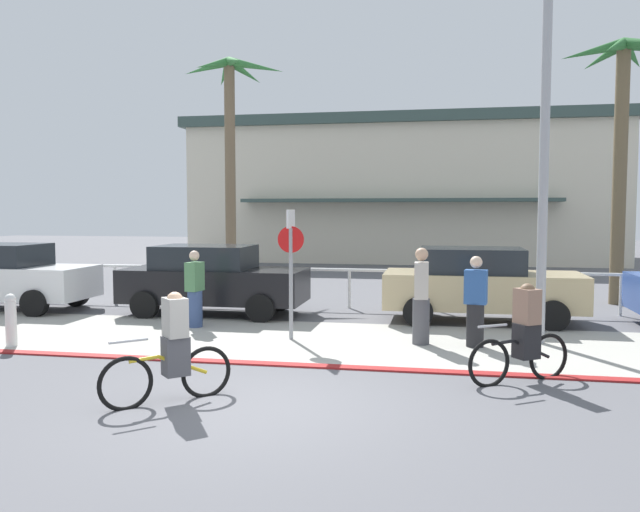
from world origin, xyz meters
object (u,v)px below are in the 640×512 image
(car_white_0, at_px, (4,276))
(pedestrian_1, at_px, (195,292))
(pedestrian_2, at_px, (421,300))
(cyclist_black_0, at_px, (524,335))
(bollard_0, at_px, (11,320))
(streetlight_curb, at_px, (547,115))
(palm_tree_1, at_px, (231,121))
(cyclist_yellow_1, at_px, (172,350))
(pedestrian_0, at_px, (475,305))
(car_tan_2, at_px, (480,284))
(car_black_1, at_px, (213,279))
(stop_sign_bike_lane, at_px, (291,255))
(palm_tree_2, at_px, (621,112))

(car_white_0, relative_size, pedestrian_1, 2.62)
(pedestrian_1, bearing_deg, pedestrian_2, -10.44)
(cyclist_black_0, bearing_deg, bollard_0, 175.29)
(bollard_0, height_order, streetlight_curb, streetlight_curb)
(palm_tree_1, bearing_deg, bollard_0, -94.36)
(cyclist_black_0, xyz_separation_m, cyclist_yellow_1, (-4.72, -1.90, 0.00))
(streetlight_curb, xyz_separation_m, car_white_0, (-12.85, 2.09, -3.41))
(streetlight_curb, bearing_deg, bollard_0, -168.98)
(car_white_0, relative_size, pedestrian_0, 2.58)
(car_tan_2, bearing_deg, pedestrian_0, -94.75)
(palm_tree_1, xyz_separation_m, pedestrian_1, (1.83, -7.99, -4.80))
(bollard_0, distance_m, car_black_1, 4.88)
(stop_sign_bike_lane, height_order, palm_tree_2, palm_tree_2)
(palm_tree_2, bearing_deg, bollard_0, -147.70)
(pedestrian_2, bearing_deg, bollard_0, -168.01)
(streetlight_curb, xyz_separation_m, palm_tree_1, (-8.93, 8.58, 1.30))
(car_black_1, bearing_deg, pedestrian_0, -23.87)
(bollard_0, bearing_deg, car_tan_2, 26.71)
(bollard_0, bearing_deg, pedestrian_0, 10.31)
(car_white_0, relative_size, car_black_1, 1.00)
(palm_tree_1, bearing_deg, car_tan_2, -37.49)
(bollard_0, relative_size, streetlight_curb, 0.13)
(palm_tree_1, xyz_separation_m, cyclist_yellow_1, (3.56, -13.13, -4.88))
(cyclist_black_0, bearing_deg, stop_sign_bike_lane, 150.35)
(bollard_0, xyz_separation_m, car_black_1, (2.39, 4.25, 0.35))
(cyclist_black_0, distance_m, cyclist_yellow_1, 5.09)
(streetlight_curb, xyz_separation_m, car_tan_2, (-1.00, 2.50, -3.41))
(stop_sign_bike_lane, bearing_deg, streetlight_curb, 3.77)
(stop_sign_bike_lane, bearing_deg, palm_tree_1, 115.19)
(palm_tree_2, bearing_deg, stop_sign_bike_lane, -139.97)
(streetlight_curb, bearing_deg, pedestrian_0, -164.14)
(car_tan_2, bearing_deg, car_black_1, -178.67)
(car_white_0, height_order, pedestrian_0, pedestrian_0)
(car_tan_2, bearing_deg, pedestrian_2, -113.73)
(stop_sign_bike_lane, bearing_deg, palm_tree_2, 40.03)
(car_white_0, height_order, pedestrian_1, car_white_0)
(palm_tree_2, relative_size, pedestrian_2, 3.84)
(streetlight_curb, xyz_separation_m, pedestrian_2, (-2.23, -0.30, -3.41))
(pedestrian_2, bearing_deg, streetlight_curb, 7.72)
(streetlight_curb, bearing_deg, pedestrian_1, 175.21)
(pedestrian_0, bearing_deg, bollard_0, -169.69)
(streetlight_curb, xyz_separation_m, cyclist_yellow_1, (-5.37, -4.54, -3.58))
(cyclist_yellow_1, bearing_deg, pedestrian_0, 45.40)
(bollard_0, relative_size, car_tan_2, 0.23)
(bollard_0, xyz_separation_m, cyclist_yellow_1, (4.36, -2.65, 0.18))
(bollard_0, bearing_deg, car_black_1, 60.65)
(car_tan_2, height_order, cyclist_yellow_1, car_tan_2)
(stop_sign_bike_lane, bearing_deg, bollard_0, -162.38)
(streetlight_curb, distance_m, palm_tree_2, 6.70)
(bollard_0, distance_m, pedestrian_0, 8.64)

